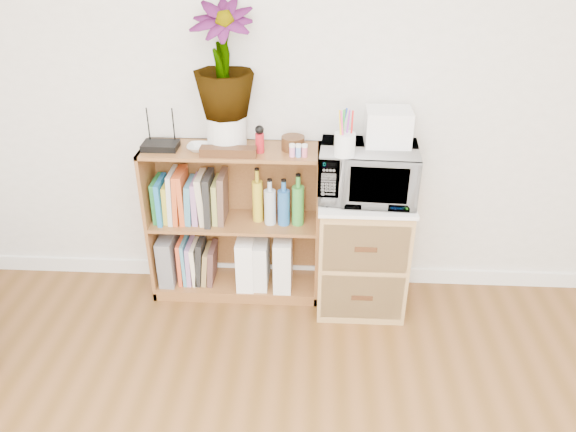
{
  "coord_description": "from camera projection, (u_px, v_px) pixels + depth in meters",
  "views": [
    {
      "loc": [
        0.12,
        -0.76,
        2.12
      ],
      "look_at": [
        -0.03,
        1.95,
        0.62
      ],
      "focal_mm": 35.0,
      "sensor_mm": 36.0,
      "label": 1
    }
  ],
  "objects": [
    {
      "name": "potted_plant",
      "position": [
        223.0,
        61.0,
        2.87
      ],
      "size": [
        0.33,
        0.33,
        0.58
      ],
      "primitive_type": "imported",
      "color": "#31732E",
      "rests_on": "plant_pot"
    },
    {
      "name": "liquor_bottles",
      "position": [
        279.0,
        199.0,
        3.22
      ],
      "size": [
        0.3,
        0.07,
        0.32
      ],
      "color": "gold",
      "rests_on": "bookshelf"
    },
    {
      "name": "white_bowl",
      "position": [
        199.0,
        148.0,
        3.06
      ],
      "size": [
        0.13,
        0.13,
        0.03
      ],
      "primitive_type": "imported",
      "color": "silver",
      "rests_on": "bookshelf"
    },
    {
      "name": "kokeshi_doll",
      "position": [
        260.0,
        143.0,
        3.01
      ],
      "size": [
        0.05,
        0.05,
        0.11
      ],
      "primitive_type": "cylinder",
      "color": "#A7141D",
      "rests_on": "bookshelf"
    },
    {
      "name": "magazine_holder_left",
      "position": [
        247.0,
        259.0,
        3.42
      ],
      "size": [
        0.1,
        0.26,
        0.32
      ],
      "primitive_type": "cube",
      "color": "white",
      "rests_on": "bookshelf"
    },
    {
      "name": "file_box",
      "position": [
        169.0,
        257.0,
        3.46
      ],
      "size": [
        0.09,
        0.25,
        0.31
      ],
      "primitive_type": "cube",
      "color": "slate",
      "rests_on": "bookshelf"
    },
    {
      "name": "plant_pot",
      "position": [
        227.0,
        132.0,
        3.06
      ],
      "size": [
        0.22,
        0.22,
        0.18
      ],
      "primitive_type": "cylinder",
      "color": "silver",
      "rests_on": "bookshelf"
    },
    {
      "name": "small_appliance",
      "position": [
        388.0,
        127.0,
        2.95
      ],
      "size": [
        0.24,
        0.2,
        0.19
      ],
      "primitive_type": "cube",
      "color": "white",
      "rests_on": "microwave"
    },
    {
      "name": "magazine_holder_mid",
      "position": [
        260.0,
        261.0,
        3.42
      ],
      "size": [
        0.09,
        0.24,
        0.3
      ],
      "primitive_type": "cube",
      "color": "white",
      "rests_on": "bookshelf"
    },
    {
      "name": "lower_books",
      "position": [
        197.0,
        261.0,
        3.46
      ],
      "size": [
        0.23,
        0.19,
        0.29
      ],
      "color": "#DE4D27",
      "rests_on": "bookshelf"
    },
    {
      "name": "skirting_board",
      "position": [
        294.0,
        272.0,
        3.62
      ],
      "size": [
        4.0,
        0.02,
        0.1
      ],
      "primitive_type": "cube",
      "color": "white",
      "rests_on": "ground"
    },
    {
      "name": "microwave",
      "position": [
        368.0,
        173.0,
        3.01
      ],
      "size": [
        0.54,
        0.38,
        0.29
      ],
      "primitive_type": "imported",
      "rotation": [
        0.0,
        0.0,
        -0.05
      ],
      "color": "silver",
      "rests_on": "wicker_unit"
    },
    {
      "name": "wooden_bowl",
      "position": [
        293.0,
        143.0,
        3.06
      ],
      "size": [
        0.13,
        0.13,
        0.07
      ],
      "primitive_type": "cylinder",
      "color": "#3A1E10",
      "rests_on": "bookshelf"
    },
    {
      "name": "wicker_unit",
      "position": [
        361.0,
        252.0,
        3.27
      ],
      "size": [
        0.5,
        0.45,
        0.7
      ],
      "primitive_type": "cube",
      "color": "#9E7542",
      "rests_on": "ground"
    },
    {
      "name": "magazine_holder_right",
      "position": [
        283.0,
        260.0,
        3.41
      ],
      "size": [
        0.11,
        0.27,
        0.34
      ],
      "primitive_type": "cube",
      "color": "white",
      "rests_on": "bookshelf"
    },
    {
      "name": "cookbooks",
      "position": [
        191.0,
        198.0,
        3.25
      ],
      "size": [
        0.42,
        0.2,
        0.31
      ],
      "color": "#1F7632",
      "rests_on": "bookshelf"
    },
    {
      "name": "pen_cup",
      "position": [
        345.0,
        145.0,
        2.83
      ],
      "size": [
        0.11,
        0.11,
        0.12
      ],
      "primitive_type": "cylinder",
      "color": "white",
      "rests_on": "microwave"
    },
    {
      "name": "paint_jars",
      "position": [
        298.0,
        152.0,
        2.97
      ],
      "size": [
        0.11,
        0.04,
        0.06
      ],
      "primitive_type": "cube",
      "color": "pink",
      "rests_on": "bookshelf"
    },
    {
      "name": "trinket_box",
      "position": [
        228.0,
        152.0,
        2.98
      ],
      "size": [
        0.3,
        0.08,
        0.05
      ],
      "primitive_type": "cube",
      "color": "#331F0E",
      "rests_on": "bookshelf"
    },
    {
      "name": "bookshelf",
      "position": [
        235.0,
        224.0,
        3.31
      ],
      "size": [
        1.0,
        0.3,
        0.95
      ],
      "primitive_type": "cube",
      "color": "brown",
      "rests_on": "ground"
    },
    {
      "name": "router",
      "position": [
        161.0,
        146.0,
        3.08
      ],
      "size": [
        0.19,
        0.13,
        0.04
      ],
      "primitive_type": "cube",
      "color": "black",
      "rests_on": "bookshelf"
    }
  ]
}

